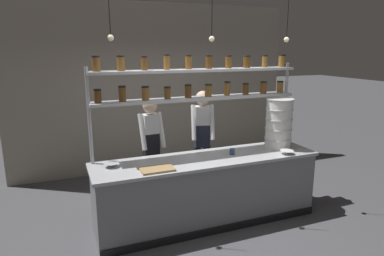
% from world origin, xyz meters
% --- Properties ---
extents(ground_plane, '(40.00, 40.00, 0.00)m').
position_xyz_m(ground_plane, '(0.00, 0.00, 0.00)').
color(ground_plane, '#4C4C51').
extents(back_wall, '(5.47, 0.12, 3.17)m').
position_xyz_m(back_wall, '(0.00, 2.44, 1.59)').
color(back_wall, '#9E9384').
rests_on(back_wall, ground_plane).
extents(prep_counter, '(3.07, 0.76, 0.92)m').
position_xyz_m(prep_counter, '(0.00, -0.00, 0.46)').
color(prep_counter, gray).
rests_on(prep_counter, ground_plane).
extents(spice_shelf_unit, '(2.95, 0.28, 2.27)m').
position_xyz_m(spice_shelf_unit, '(0.00, 0.33, 1.83)').
color(spice_shelf_unit, '#B7BABF').
rests_on(spice_shelf_unit, ground_plane).
extents(chef_left, '(0.38, 0.30, 1.64)m').
position_xyz_m(chef_left, '(-0.57, 0.77, 0.94)').
color(chef_left, black).
rests_on(chef_left, ground_plane).
extents(chef_center, '(0.41, 0.35, 1.70)m').
position_xyz_m(chef_center, '(0.29, 0.83, 0.99)').
color(chef_center, black).
rests_on(chef_center, ground_plane).
extents(container_stack, '(0.40, 0.40, 0.72)m').
position_xyz_m(container_stack, '(1.16, 0.06, 1.28)').
color(container_stack, white).
rests_on(container_stack, prep_counter).
extents(cutting_board, '(0.40, 0.26, 0.02)m').
position_xyz_m(cutting_board, '(-0.76, -0.20, 0.93)').
color(cutting_board, '#A88456').
rests_on(cutting_board, prep_counter).
extents(prep_bowl_near_left, '(0.19, 0.19, 0.05)m').
position_xyz_m(prep_bowl_near_left, '(-1.25, 0.11, 0.94)').
color(prep_bowl_near_left, '#B2B7BC').
rests_on(prep_bowl_near_left, prep_counter).
extents(prep_bowl_center_front, '(0.19, 0.19, 0.05)m').
position_xyz_m(prep_bowl_center_front, '(1.08, -0.26, 0.94)').
color(prep_bowl_center_front, white).
rests_on(prep_bowl_center_front, prep_counter).
extents(serving_cup_front, '(0.07, 0.07, 0.09)m').
position_xyz_m(serving_cup_front, '(0.37, -0.00, 0.96)').
color(serving_cup_front, '#334C70').
rests_on(serving_cup_front, prep_counter).
extents(pendant_light_row, '(2.42, 0.07, 0.70)m').
position_xyz_m(pendant_light_row, '(-0.00, 0.00, 2.49)').
color(pendant_light_row, black).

